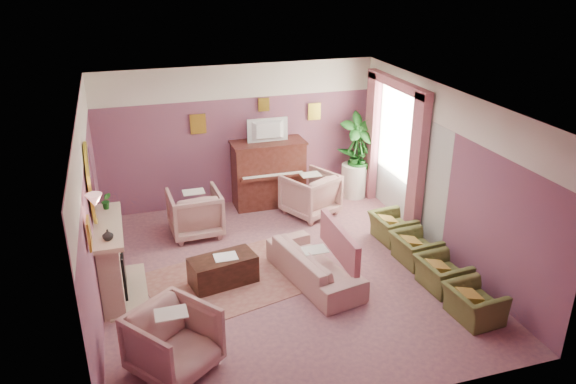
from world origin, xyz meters
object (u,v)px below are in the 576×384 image
object	(u,v)px
television	(269,129)
olive_chair_d	(392,223)
olive_chair_a	(474,299)
piano	(268,174)
floral_armchair_right	(310,192)
floral_armchair_left	(195,210)
sofa	(315,259)
olive_chair_b	(442,269)
side_table	(354,180)
floral_armchair_front	(173,338)
coffee_table	(223,270)
olive_chair_c	(415,245)

from	to	relation	value
television	olive_chair_d	world-z (taller)	television
olive_chair_a	piano	bearing A→B (deg)	109.97
piano	floral_armchair_right	world-z (taller)	piano
floral_armchair_left	olive_chair_d	world-z (taller)	floral_armchair_left
floral_armchair_right	floral_armchair_left	bearing A→B (deg)	-175.37
piano	sofa	distance (m)	3.03
piano	olive_chair_b	xyz separation A→B (m)	(1.67, -3.79, -0.33)
side_table	floral_armchair_front	bearing A→B (deg)	-134.24
coffee_table	floral_armchair_left	world-z (taller)	floral_armchair_left
piano	floral_armchair_right	distance (m)	0.97
sofa	side_table	distance (m)	3.46
olive_chair_b	side_table	xyz separation A→B (m)	(0.13, 3.67, 0.03)
floral_armchair_front	olive_chair_a	bearing A→B (deg)	-2.25
piano	olive_chair_d	world-z (taller)	piano
olive_chair_d	side_table	xyz separation A→B (m)	(0.13, 2.03, 0.03)
piano	floral_armchair_left	xyz separation A→B (m)	(-1.62, -0.88, -0.18)
floral_armchair_right	side_table	distance (m)	1.31
floral_armchair_left	floral_armchair_right	xyz separation A→B (m)	(2.26, 0.18, 0.00)
olive_chair_a	television	bearing A→B (deg)	110.17
piano	floral_armchair_left	world-z (taller)	piano
floral_armchair_left	floral_armchair_right	world-z (taller)	same
olive_chair_d	floral_armchair_front	bearing A→B (deg)	-150.59
piano	olive_chair_d	distance (m)	2.74
olive_chair_c	television	bearing A→B (deg)	119.85
sofa	floral_armchair_left	xyz separation A→B (m)	(-1.52, 2.13, 0.09)
television	olive_chair_c	xyz separation A→B (m)	(1.67, -2.92, -1.28)
floral_armchair_front	coffee_table	bearing A→B (deg)	62.07
coffee_table	olive_chair_b	world-z (taller)	olive_chair_b
floral_armchair_right	olive_chair_b	distance (m)	3.26
coffee_table	olive_chair_c	bearing A→B (deg)	-5.30
coffee_table	side_table	world-z (taller)	side_table
piano	floral_armchair_front	distance (m)	5.06
television	side_table	size ratio (longest dim) A/B	1.14
piano	olive_chair_d	bearing A→B (deg)	-52.06
olive_chair_d	sofa	bearing A→B (deg)	-153.99
piano	olive_chair_c	distance (m)	3.42
olive_chair_a	olive_chair_d	xyz separation A→B (m)	(0.00, 2.46, 0.00)
television	floral_armchair_right	xyz separation A→B (m)	(0.64, -0.65, -1.13)
sofa	olive_chair_d	bearing A→B (deg)	26.01
piano	sofa	world-z (taller)	piano
olive_chair_a	olive_chair_c	world-z (taller)	same
television	olive_chair_b	bearing A→B (deg)	-65.87
olive_chair_d	coffee_table	bearing A→B (deg)	-170.45
floral_armchair_left	floral_armchair_front	world-z (taller)	same
floral_armchair_right	side_table	size ratio (longest dim) A/B	1.33
olive_chair_d	floral_armchair_left	bearing A→B (deg)	158.93
olive_chair_d	floral_armchair_right	bearing A→B (deg)	125.47
television	coffee_table	size ratio (longest dim) A/B	0.80
television	olive_chair_a	size ratio (longest dim) A/B	1.08
sofa	olive_chair_b	xyz separation A→B (m)	(1.77, -0.78, -0.06)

